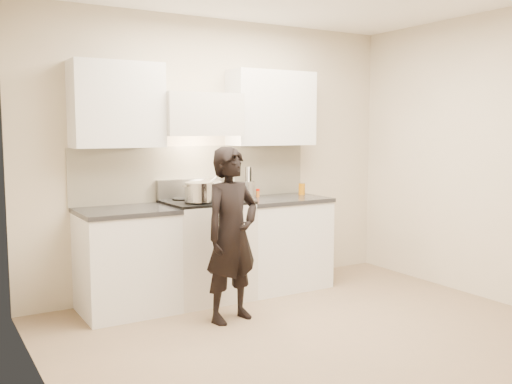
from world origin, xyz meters
TOP-DOWN VIEW (x-y plane):
  - ground_plane at (0.00, 0.00)m, footprint 4.00×4.00m
  - room_shell at (-0.06, 0.37)m, footprint 4.04×3.54m
  - stove at (-0.30, 1.42)m, footprint 0.76×0.65m
  - counter_right at (0.53, 1.43)m, footprint 0.92×0.67m
  - counter_left at (-1.08, 1.43)m, footprint 0.82×0.67m
  - wok at (-0.16, 1.54)m, footprint 0.36×0.43m
  - stock_pot at (-0.44, 1.28)m, footprint 0.36×0.33m
  - utensil_crock at (0.26, 1.59)m, footprint 0.12×0.12m
  - spice_jar at (0.37, 1.59)m, footprint 0.04×0.04m
  - oil_glass at (0.89, 1.54)m, footprint 0.07×0.07m
  - person at (-0.39, 0.74)m, footprint 0.60×0.46m

SIDE VIEW (x-z plane):
  - ground_plane at x=0.00m, z-range 0.00..0.00m
  - counter_right at x=0.53m, z-range 0.00..0.92m
  - counter_left at x=-1.08m, z-range 0.00..0.92m
  - stove at x=-0.30m, z-range 0.00..0.95m
  - person at x=-0.39m, z-range 0.00..1.47m
  - spice_jar at x=0.37m, z-range 0.92..1.00m
  - oil_glass at x=0.89m, z-range 0.92..1.04m
  - utensil_crock at x=0.26m, z-range 0.86..1.17m
  - stock_pot at x=-0.44m, z-range 0.96..1.13m
  - wok at x=-0.16m, z-range 0.91..1.20m
  - room_shell at x=-0.06m, z-range 0.25..2.95m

